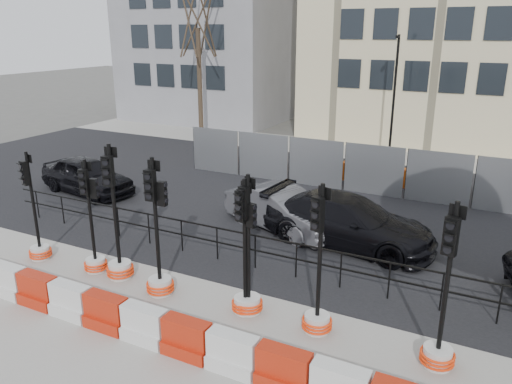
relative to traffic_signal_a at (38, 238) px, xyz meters
The scene contains 21 objects.
ground 5.85m from the traffic_signal_a, 10.22° to the left, with size 120.00×120.00×0.00m, color #51514C.
sidewalk_near 6.09m from the traffic_signal_a, 18.97° to the right, with size 40.00×6.00×0.02m, color gray.
road 9.88m from the traffic_signal_a, 54.52° to the left, with size 40.00×14.00×0.03m, color black.
sidewalk_far 17.98m from the traffic_signal_a, 71.42° to the left, with size 40.00×4.00×0.02m, color gray.
building_grey 25.27m from the traffic_signal_a, 109.77° to the left, with size 11.00×9.06×14.00m.
kerb_railing 6.14m from the traffic_signal_a, 21.30° to the left, with size 18.00×0.04×1.00m.
heras_fencing 12.24m from the traffic_signal_a, 62.18° to the left, with size 14.33×1.72×2.00m.
lamp_post_far 17.37m from the traffic_signal_a, 68.76° to the left, with size 0.12×0.56×6.00m.
tree_bare_far 18.36m from the traffic_signal_a, 107.70° to the left, with size 2.00×2.00×9.00m.
barrier_row 6.00m from the traffic_signal_a, 17.16° to the right, with size 12.55×0.50×0.80m.
traffic_signal_a is the anchor object (origin of this frame).
traffic_signal_b 1.99m from the traffic_signal_a, ahead, with size 0.62×0.62×3.12m.
traffic_signal_c 2.81m from the traffic_signal_a, ahead, with size 0.71×0.71×3.60m.
traffic_signal_d 4.28m from the traffic_signal_a, ahead, with size 0.69×0.69×3.48m.
traffic_signal_e 6.59m from the traffic_signal_a, ahead, with size 0.65×0.65×3.32m.
traffic_signal_f 6.54m from the traffic_signal_a, ahead, with size 0.63×0.63×3.22m.
traffic_signal_g 8.26m from the traffic_signal_a, ahead, with size 0.66×0.66×3.35m.
traffic_signal_h 10.74m from the traffic_signal_a, ahead, with size 0.67×0.67×3.39m.
car_a 6.04m from the traffic_signal_a, 122.26° to the left, with size 4.48×2.38×1.45m, color black.
car_b 7.35m from the traffic_signal_a, 44.38° to the left, with size 4.47×2.82×1.39m, color #4D4D52.
car_c 8.96m from the traffic_signal_a, 33.44° to the left, with size 5.41×2.65×1.52m, color black.
Camera 1 is at (5.60, -9.75, 6.23)m, focal length 35.00 mm.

